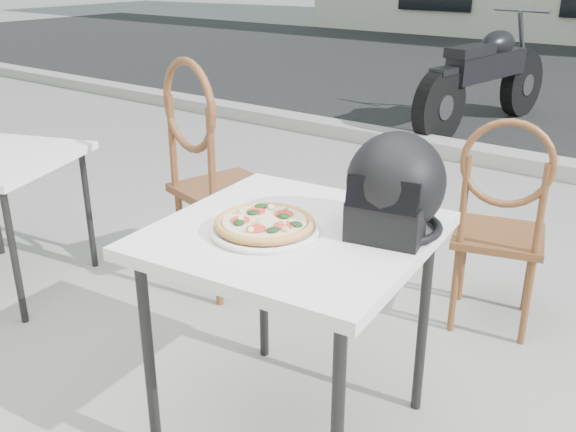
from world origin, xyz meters
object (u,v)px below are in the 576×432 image
Objects in this scene: cafe_chair_main at (501,215)px; motorcycle at (486,79)px; plate at (265,230)px; pizza at (265,222)px; cafe_table_main at (293,249)px; helmet at (395,189)px; cafe_chair_side at (211,165)px.

motorcycle is (-1.38, 3.45, -0.06)m from cafe_chair_main.
plate is 0.39× the size of cafe_chair_main.
motorcycle reaches higher than pizza.
cafe_table_main is at bearing 55.29° from plate.
helmet is at bearing -64.42° from motorcycle.
cafe_chair_side is at bearing 3.00° from cafe_chair_main.
cafe_chair_side is 3.88m from motorcycle.
cafe_table_main is 0.91× the size of cafe_chair_main.
cafe_chair_main is at bearing -59.73° from motorcycle.
motorcycle reaches higher than plate.
cafe_table_main is 0.77× the size of cafe_chair_side.
cafe_chair_side reaches higher than plate.
helmet reaches higher than cafe_chair_main.
helmet is 0.38× the size of cafe_chair_main.
plate is at bearing 56.68° from cafe_chair_main.
cafe_chair_main is at bearing 72.78° from pizza.
cafe_chair_main is (0.30, 1.04, -0.15)m from cafe_table_main.
pizza is at bearing -68.79° from motorcycle.
pizza is 0.16× the size of motorcycle.
pizza is at bearing -124.73° from cafe_table_main.
cafe_chair_main is 1.30m from cafe_chair_side.
helmet is 1.29m from cafe_chair_side.
motorcycle is (-1.03, 4.57, -0.32)m from pizza.
cafe_table_main is at bearing 161.18° from cafe_chair_side.
plate reaches higher than cafe_table_main.
cafe_chair_side is (-1.18, 0.45, -0.26)m from helmet.
pizza is at bearing 56.68° from cafe_chair_main.
cafe_chair_main is at bearing -146.11° from cafe_chair_side.
pizza is 0.96× the size of helmet.
plate is 0.40m from helmet.
motorcycle is at bearing -84.30° from cafe_chair_main.
helmet reaches higher than cafe_table_main.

